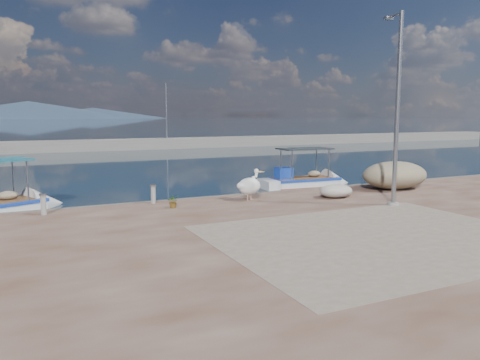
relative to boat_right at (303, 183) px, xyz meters
name	(u,v)px	position (x,y,z in m)	size (l,w,h in m)	color
ground	(291,234)	(-6.04, -8.42, -0.19)	(1400.00, 1400.00, 0.00)	#162635
quay	(442,287)	(-6.04, -14.42, 0.06)	(44.00, 22.00, 0.50)	#4F3122
quay_patch	(379,237)	(-5.04, -11.42, 0.31)	(9.00, 7.00, 0.01)	gray
breakwater	(96,145)	(-6.04, 31.58, 0.41)	(120.00, 2.20, 7.50)	gray
mountains	(24,111)	(-1.64, 641.58, 9.32)	(370.00, 280.00, 22.00)	#28384C
boat_right	(303,183)	(0.00, 0.00, 0.00)	(5.16, 1.96, 2.44)	white
pelican	(250,185)	(-5.69, -4.78, 0.89)	(1.28, 0.69, 1.23)	tan
lamp_post	(397,116)	(-1.35, -8.06, 3.61)	(0.44, 0.96, 7.00)	gray
bollard_near	(153,193)	(-9.32, -3.82, 0.70)	(0.24, 0.24, 0.72)	gray
bollard_far	(43,203)	(-13.22, -4.26, 0.70)	(0.24, 0.24, 0.72)	gray
potted_plant	(173,201)	(-8.91, -5.01, 0.55)	(0.44, 0.38, 0.48)	#33722D
net_pile_d	(336,191)	(-2.25, -5.79, 0.58)	(1.44, 1.08, 0.54)	beige
net_pile_c	(395,175)	(1.56, -5.10, 0.94)	(3.20, 2.28, 1.26)	tan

